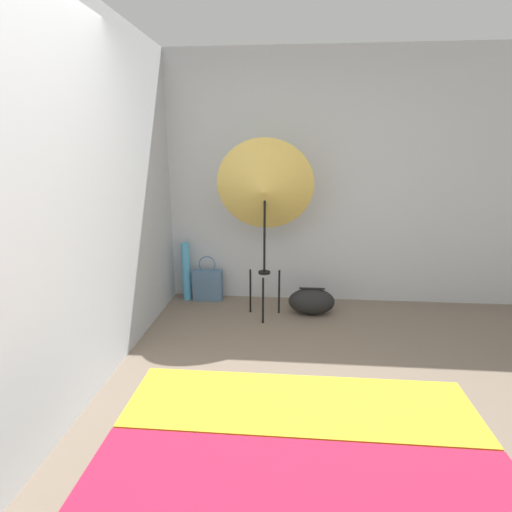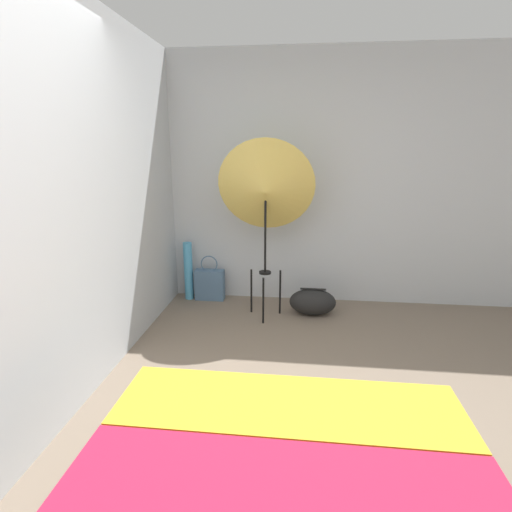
{
  "view_description": "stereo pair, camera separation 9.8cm",
  "coord_description": "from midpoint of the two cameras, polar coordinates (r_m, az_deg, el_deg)",
  "views": [
    {
      "loc": [
        0.08,
        -1.68,
        1.65
      ],
      "look_at": [
        -0.22,
        1.77,
        0.7
      ],
      "focal_mm": 28.0,
      "sensor_mm": 36.0,
      "label": 1
    },
    {
      "loc": [
        0.17,
        -1.67,
        1.65
      ],
      "look_at": [
        -0.22,
        1.77,
        0.7
      ],
      "focal_mm": 28.0,
      "sensor_mm": 36.0,
      "label": 2
    }
  ],
  "objects": [
    {
      "name": "ground_plane",
      "position": [
        2.35,
        1.83,
        -29.07
      ],
      "size": [
        14.0,
        14.0,
        0.0
      ],
      "primitive_type": "plane",
      "color": "#756656"
    },
    {
      "name": "wall_back",
      "position": [
        4.28,
        4.91,
        10.62
      ],
      "size": [
        8.0,
        0.05,
        2.6
      ],
      "color": "#B7BCC1",
      "rests_on": "ground_plane"
    },
    {
      "name": "wall_side_left",
      "position": [
        3.03,
        -20.71,
        7.78
      ],
      "size": [
        0.05,
        8.0,
        2.6
      ],
      "color": "#B7BCC1",
      "rests_on": "ground_plane"
    },
    {
      "name": "photo_umbrella",
      "position": [
        3.74,
        2.13,
        9.42
      ],
      "size": [
        0.92,
        0.45,
        1.73
      ],
      "color": "black",
      "rests_on": "ground_plane"
    },
    {
      "name": "tote_bag",
      "position": [
        4.46,
        -6.0,
        -4.02
      ],
      "size": [
        0.32,
        0.13,
        0.5
      ],
      "color": "slate",
      "rests_on": "ground_plane"
    },
    {
      "name": "duffel_bag",
      "position": [
        4.1,
        8.77,
        -6.51
      ],
      "size": [
        0.47,
        0.27,
        0.28
      ],
      "color": "black",
      "rests_on": "ground_plane"
    },
    {
      "name": "paper_roll",
      "position": [
        4.46,
        -9.01,
        -2.14
      ],
      "size": [
        0.09,
        0.09,
        0.64
      ],
      "color": "#4CA3D1",
      "rests_on": "ground_plane"
    }
  ]
}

